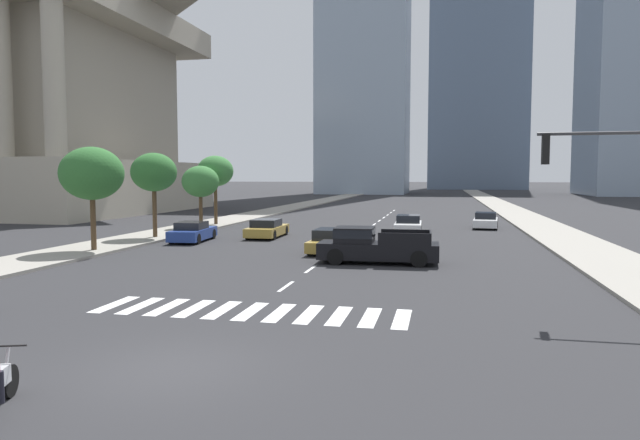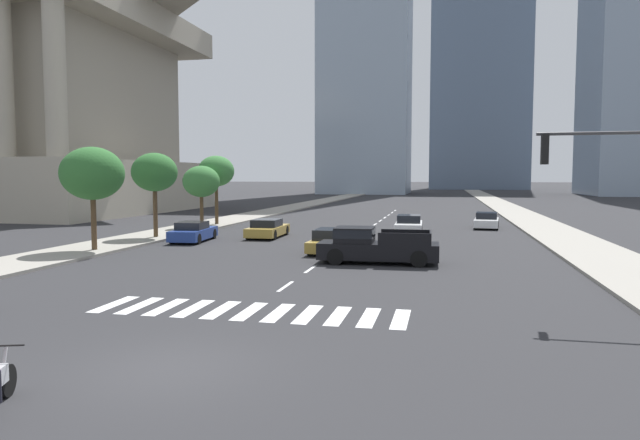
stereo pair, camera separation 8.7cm
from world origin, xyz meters
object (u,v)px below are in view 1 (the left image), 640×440
(street_tree_third, at_px, (200,182))
(street_tree_fourth, at_px, (215,171))
(pickup_truck, at_px, (372,246))
(street_tree_second, at_px, (154,173))
(sedan_blue_0, at_px, (193,232))
(traffic_signal_near, at_px, (628,179))
(sedan_white_1, at_px, (408,225))
(sedan_gold_3, at_px, (332,241))
(street_tree_nearest, at_px, (92,174))
(sedan_white_4, at_px, (486,221))
(sedan_gold_2, at_px, (267,229))

(street_tree_third, distance_m, street_tree_fourth, 3.06)
(pickup_truck, relative_size, street_tree_second, 1.03)
(sedan_blue_0, xyz_separation_m, traffic_signal_near, (20.38, -14.82, 3.37))
(street_tree_fourth, bearing_deg, sedan_white_1, -12.33)
(sedan_gold_3, xyz_separation_m, street_tree_nearest, (-12.30, -2.90, 3.59))
(sedan_blue_0, distance_m, street_tree_nearest, 7.52)
(sedan_blue_0, bearing_deg, traffic_signal_near, -131.30)
(street_tree_nearest, bearing_deg, traffic_signal_near, -20.89)
(sedan_gold_3, xyz_separation_m, street_tree_third, (-12.30, 10.98, 3.05))
(sedan_gold_3, distance_m, traffic_signal_near, 16.48)
(sedan_blue_0, xyz_separation_m, street_tree_nearest, (-2.93, -5.92, 3.59))
(pickup_truck, xyz_separation_m, sedan_gold_3, (-2.60, 3.58, -0.24))
(sedan_gold_3, xyz_separation_m, traffic_signal_near, (11.01, -11.79, 3.37))
(street_tree_third, bearing_deg, sedan_white_1, -1.76)
(pickup_truck, bearing_deg, street_tree_fourth, -51.14)
(sedan_gold_3, xyz_separation_m, street_tree_fourth, (-12.30, 13.94, 3.85))
(sedan_white_1, bearing_deg, street_tree_nearest, -51.42)
(sedan_white_4, distance_m, street_tree_nearest, 29.07)
(pickup_truck, height_order, street_tree_second, street_tree_second)
(street_tree_second, bearing_deg, traffic_signal_near, -33.73)
(street_tree_fourth, bearing_deg, sedan_blue_0, -74.97)
(sedan_white_4, distance_m, street_tree_third, 22.29)
(street_tree_third, xyz_separation_m, street_tree_fourth, (-0.00, 2.96, 0.80))
(sedan_gold_3, bearing_deg, street_tree_second, 74.39)
(sedan_blue_0, bearing_deg, street_tree_third, 14.94)
(street_tree_nearest, bearing_deg, sedan_gold_3, 13.25)
(sedan_gold_2, xyz_separation_m, street_tree_third, (-6.72, 4.69, 3.05))
(pickup_truck, distance_m, sedan_white_4, 21.07)
(sedan_gold_2, xyz_separation_m, street_tree_nearest, (-6.72, -9.19, 3.60))
(pickup_truck, distance_m, street_tree_second, 16.97)
(traffic_signal_near, bearing_deg, street_tree_fourth, -47.83)
(pickup_truck, distance_m, sedan_blue_0, 13.68)
(sedan_gold_3, bearing_deg, sedan_blue_0, 73.53)
(traffic_signal_near, distance_m, street_tree_fourth, 34.73)
(pickup_truck, bearing_deg, street_tree_nearest, -4.16)
(sedan_blue_0, relative_size, street_tree_nearest, 0.84)
(sedan_gold_2, height_order, traffic_signal_near, traffic_signal_near)
(sedan_gold_2, relative_size, street_tree_fourth, 0.84)
(sedan_gold_2, height_order, sedan_gold_3, sedan_gold_3)
(sedan_gold_2, relative_size, sedan_white_4, 1.04)
(pickup_truck, xyz_separation_m, traffic_signal_near, (8.41, -8.21, 3.14))
(pickup_truck, relative_size, street_tree_nearest, 1.02)
(sedan_blue_0, height_order, street_tree_second, street_tree_second)
(traffic_signal_near, bearing_deg, sedan_blue_0, -36.03)
(sedan_blue_0, height_order, traffic_signal_near, traffic_signal_near)
(street_tree_nearest, bearing_deg, street_tree_third, 90.00)
(pickup_truck, height_order, sedan_gold_2, pickup_truck)
(sedan_blue_0, bearing_deg, pickup_truck, -124.18)
(sedan_blue_0, distance_m, sedan_gold_2, 5.01)
(street_tree_third, bearing_deg, sedan_blue_0, -69.78)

